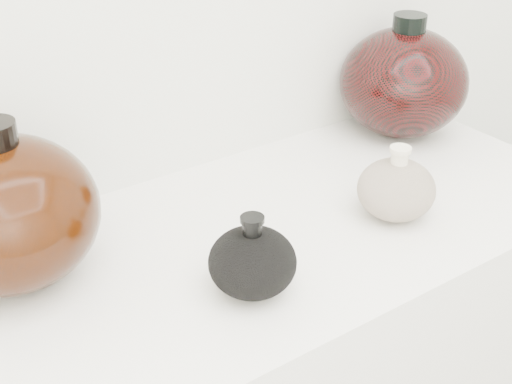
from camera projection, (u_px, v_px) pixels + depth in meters
black_gourd_vase at (252, 262)px, 0.94m from camera, size 0.12×0.12×0.12m
cream_gourd_vase at (396, 189)px, 1.11m from camera, size 0.13×0.13×0.12m
left_round_pot at (7, 213)px, 0.94m from camera, size 0.27×0.27×0.23m
right_round_pot at (403, 82)px, 1.36m from camera, size 0.28×0.28×0.24m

